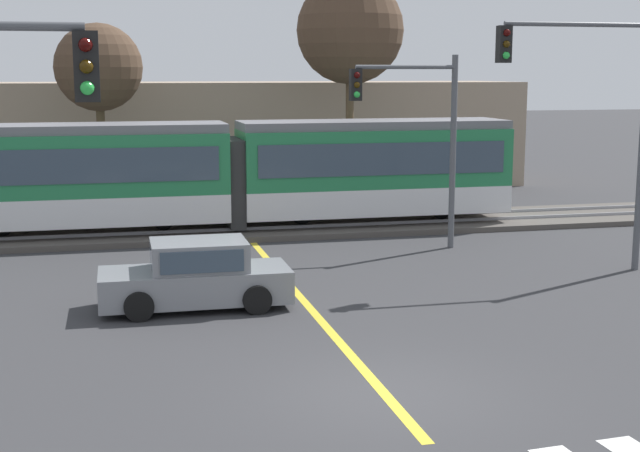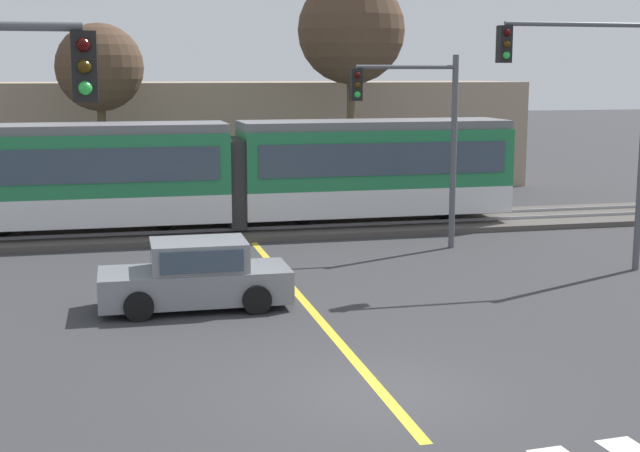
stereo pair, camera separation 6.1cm
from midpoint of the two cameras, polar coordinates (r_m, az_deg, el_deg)
The scene contains 12 objects.
ground_plane at distance 14.88m, azimuth 4.17°, elevation -10.65°, with size 200.00×200.00×0.00m, color #333335.
track_bed at distance 29.45m, azimuth -4.80°, elevation -0.20°, with size 120.00×4.00×0.18m, color #4C4742.
rail_near at distance 28.73m, azimuth -4.60°, elevation -0.17°, with size 120.00×0.08×0.10m, color #939399.
rail_far at distance 30.13m, azimuth -5.01°, elevation 0.29°, with size 120.00×0.08×0.10m, color #939399.
light_rail_tram at distance 29.13m, azimuth -5.49°, elevation 3.57°, with size 18.50×2.64×3.43m.
lane_centre_line at distance 20.10m, azimuth -0.67°, elevation -5.16°, with size 0.20×15.49×0.01m, color gold.
sedan_crossing at distance 20.04m, azimuth -7.88°, elevation -3.24°, with size 4.21×1.95×1.52m.
traffic_light_mid_right at distance 23.97m, azimuth 17.46°, elevation 7.67°, with size 4.25×0.38×6.72m.
traffic_light_far_right at distance 26.18m, azimuth 6.41°, elevation 6.65°, with size 3.25×0.38×5.70m.
bare_tree_west at distance 34.63m, azimuth -13.87°, elevation 9.77°, with size 3.26×3.26×7.01m.
bare_tree_east at distance 35.53m, azimuth 2.06°, elevation 12.37°, with size 4.19×4.19×8.91m.
building_backdrop_far at distance 40.96m, azimuth -6.47°, elevation 5.81°, with size 27.59×6.00×4.76m, color gray.
Camera 2 is at (-4.19, -13.30, 5.20)m, focal length 50.00 mm.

